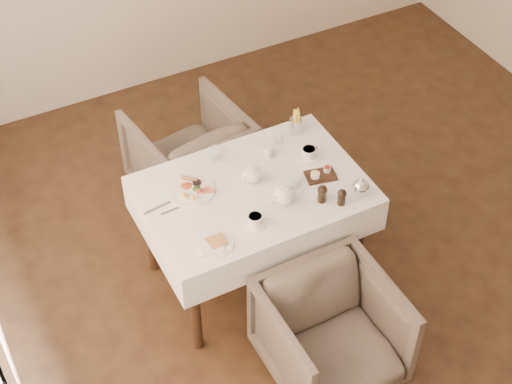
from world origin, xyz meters
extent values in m
plane|color=black|center=(0.00, 0.00, 0.00)|extent=(5.00, 5.00, 0.00)
cube|color=black|center=(-0.68, 0.27, 0.72)|extent=(1.20, 0.80, 0.04)
cube|color=white|center=(-0.68, 0.27, 0.64)|extent=(1.28, 0.88, 0.23)
cylinder|color=black|center=(-1.22, 0.61, 0.35)|extent=(0.06, 0.06, 0.70)
cylinder|color=black|center=(-0.14, 0.61, 0.35)|extent=(0.06, 0.06, 0.70)
cylinder|color=black|center=(-1.22, -0.07, 0.35)|extent=(0.06, 0.06, 0.70)
cylinder|color=black|center=(-0.14, -0.07, 0.35)|extent=(0.06, 0.06, 0.70)
imported|color=#473F34|center=(-0.62, -0.55, 0.32)|extent=(0.69, 0.71, 0.64)
imported|color=#473F34|center=(-0.71, 1.17, 0.33)|extent=(0.79, 0.81, 0.66)
cylinder|color=white|center=(-1.00, 0.41, 0.76)|extent=(0.27, 0.27, 0.01)
ellipsoid|color=#B64020|center=(-1.01, 0.45, 0.77)|extent=(0.07, 0.06, 0.02)
cylinder|color=brown|center=(-0.98, 0.49, 0.78)|extent=(0.09, 0.09, 0.02)
cylinder|color=black|center=(-0.95, 0.44, 0.77)|extent=(0.05, 0.05, 0.02)
cube|color=#A52926|center=(-0.93, 0.36, 0.77)|extent=(0.09, 0.05, 0.01)
ellipsoid|color=#264C19|center=(-0.97, 0.40, 0.77)|extent=(0.05, 0.04, 0.02)
cylinder|color=white|center=(-1.06, -0.03, 0.76)|extent=(0.19, 0.19, 0.01)
cube|color=olive|center=(-1.05, -0.02, 0.77)|extent=(0.10, 0.09, 0.01)
cube|color=white|center=(-1.09, -0.05, 0.77)|extent=(0.15, 0.13, 0.02)
cylinder|color=white|center=(-0.47, 0.48, 0.79)|extent=(0.07, 0.07, 0.07)
cylinder|color=white|center=(-0.80, 0.01, 0.76)|extent=(0.13, 0.13, 0.01)
cylinder|color=white|center=(-0.80, 0.01, 0.79)|extent=(0.11, 0.11, 0.06)
cylinder|color=olive|center=(-0.80, 0.01, 0.82)|extent=(0.07, 0.07, 0.00)
cylinder|color=white|center=(-0.26, 0.35, 0.76)|extent=(0.14, 0.14, 0.01)
cylinder|color=white|center=(-0.26, 0.35, 0.79)|extent=(0.11, 0.11, 0.06)
cylinder|color=olive|center=(-0.26, 0.35, 0.82)|extent=(0.08, 0.08, 0.00)
cylinder|color=silver|center=(-0.77, 0.60, 0.80)|extent=(0.07, 0.07, 0.09)
cylinder|color=silver|center=(-0.45, 0.18, 0.80)|extent=(0.09, 0.09, 0.10)
cylinder|color=silver|center=(-0.35, 0.57, 0.80)|extent=(0.07, 0.07, 0.10)
cube|color=black|center=(-0.28, 0.17, 0.76)|extent=(0.20, 0.15, 0.02)
cylinder|color=white|center=(-0.32, 0.17, 0.79)|extent=(0.05, 0.05, 0.03)
cylinder|color=maroon|center=(-0.24, 0.18, 0.79)|extent=(0.04, 0.04, 0.03)
cylinder|color=silver|center=(-0.21, 0.60, 0.80)|extent=(0.08, 0.08, 0.10)
cube|color=silver|center=(-1.21, 0.37, 0.76)|extent=(0.21, 0.04, 0.00)
cube|color=silver|center=(-1.14, 0.32, 0.76)|extent=(0.18, 0.02, 0.00)
camera|label=1|loc=(-2.15, -2.61, 3.87)|focal=55.00mm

